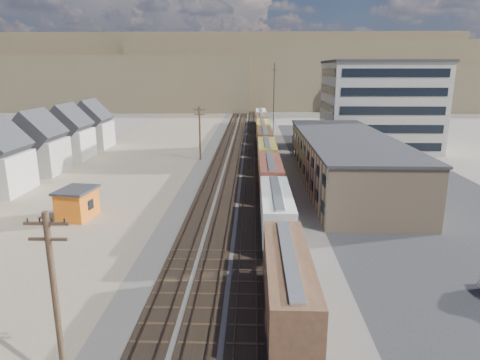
{
  "coord_description": "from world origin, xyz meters",
  "views": [
    {
      "loc": [
        1.35,
        -36.98,
        16.53
      ],
      "look_at": [
        -0.21,
        15.41,
        3.0
      ],
      "focal_mm": 32.0,
      "sensor_mm": 36.0,
      "label": 1
    }
  ],
  "objects_px": {
    "maintenance_shed": "(77,203)",
    "parked_car_blue": "(352,154)",
    "utility_pole_north": "(200,132)",
    "parked_car_red": "(410,219)",
    "utility_pole_south": "(55,300)",
    "freight_train": "(266,145)"
  },
  "relations": [
    {
      "from": "maintenance_shed",
      "to": "parked_car_blue",
      "type": "distance_m",
      "value": 52.67
    },
    {
      "from": "parked_car_red",
      "to": "freight_train",
      "type": "bearing_deg",
      "value": 114.14
    },
    {
      "from": "parked_car_red",
      "to": "parked_car_blue",
      "type": "relative_size",
      "value": 0.7
    },
    {
      "from": "maintenance_shed",
      "to": "parked_car_blue",
      "type": "xyz_separation_m",
      "value": [
        39.09,
        35.28,
        -0.96
      ]
    },
    {
      "from": "utility_pole_south",
      "to": "maintenance_shed",
      "type": "xyz_separation_m",
      "value": [
        -10.13,
        26.96,
        -3.52
      ]
    },
    {
      "from": "utility_pole_north",
      "to": "maintenance_shed",
      "type": "bearing_deg",
      "value": -107.05
    },
    {
      "from": "utility_pole_north",
      "to": "parked_car_blue",
      "type": "bearing_deg",
      "value": 4.44
    },
    {
      "from": "utility_pole_south",
      "to": "parked_car_blue",
      "type": "xyz_separation_m",
      "value": [
        28.96,
        62.25,
        -4.48
      ]
    },
    {
      "from": "freight_train",
      "to": "maintenance_shed",
      "type": "bearing_deg",
      "value": -123.85
    },
    {
      "from": "maintenance_shed",
      "to": "parked_car_red",
      "type": "xyz_separation_m",
      "value": [
        37.35,
        -1.09,
        -1.07
      ]
    },
    {
      "from": "utility_pole_north",
      "to": "parked_car_red",
      "type": "relative_size",
      "value": 2.4
    },
    {
      "from": "utility_pole_south",
      "to": "freight_train",
      "type": "bearing_deg",
      "value": 78.49
    },
    {
      "from": "utility_pole_north",
      "to": "parked_car_blue",
      "type": "xyz_separation_m",
      "value": [
        28.96,
        2.25,
        -4.48
      ]
    },
    {
      "from": "freight_train",
      "to": "parked_car_red",
      "type": "bearing_deg",
      "value": -66.63
    },
    {
      "from": "utility_pole_south",
      "to": "parked_car_red",
      "type": "xyz_separation_m",
      "value": [
        27.22,
        25.87,
        -4.59
      ]
    },
    {
      "from": "utility_pole_north",
      "to": "parked_car_red",
      "type": "bearing_deg",
      "value": -51.43
    },
    {
      "from": "maintenance_shed",
      "to": "parked_car_blue",
      "type": "bearing_deg",
      "value": 42.07
    },
    {
      "from": "utility_pole_south",
      "to": "utility_pole_north",
      "type": "bearing_deg",
      "value": 90.0
    },
    {
      "from": "freight_train",
      "to": "utility_pole_south",
      "type": "height_order",
      "value": "utility_pole_south"
    },
    {
      "from": "freight_train",
      "to": "utility_pole_north",
      "type": "bearing_deg",
      "value": -178.12
    },
    {
      "from": "maintenance_shed",
      "to": "parked_car_red",
      "type": "distance_m",
      "value": 37.38
    },
    {
      "from": "utility_pole_south",
      "to": "parked_car_red",
      "type": "bearing_deg",
      "value": 43.54
    }
  ]
}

